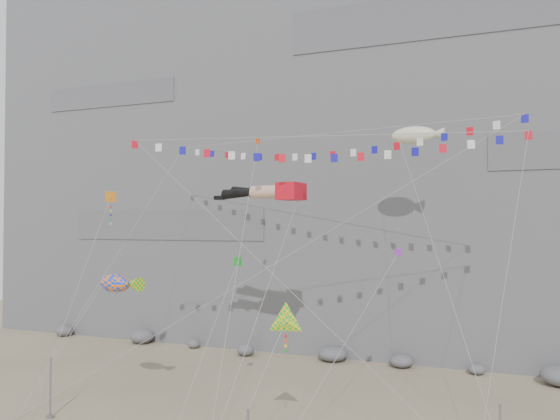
# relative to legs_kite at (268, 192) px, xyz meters

# --- Properties ---
(cliff) EXTENTS (80.00, 28.00, 50.00)m
(cliff) POSITION_rel_legs_kite_xyz_m (1.93, 25.50, 10.58)
(cliff) COLOR slate
(cliff) RESTS_ON ground
(talus_boulders) EXTENTS (60.00, 3.00, 1.20)m
(talus_boulders) POSITION_rel_legs_kite_xyz_m (1.93, 10.50, -13.82)
(talus_boulders) COLOR slate
(talus_boulders) RESTS_ON ground
(anchor_pole_left) EXTENTS (0.12, 0.12, 3.75)m
(anchor_pole_left) POSITION_rel_legs_kite_xyz_m (-10.83, -9.49, -12.55)
(anchor_pole_left) COLOR gray
(anchor_pole_left) RESTS_ON ground
(legs_kite) EXTENTS (7.00, 16.07, 20.34)m
(legs_kite) POSITION_rel_legs_kite_xyz_m (0.00, 0.00, 0.00)
(legs_kite) COLOR red
(legs_kite) RESTS_ON ground
(flag_banner_upper) EXTENTS (29.87, 17.32, 28.57)m
(flag_banner_upper) POSITION_rel_legs_kite_xyz_m (3.00, 3.89, 4.64)
(flag_banner_upper) COLOR red
(flag_banner_upper) RESTS_ON ground
(flag_banner_lower) EXTENTS (25.24, 8.49, 21.04)m
(flag_banner_lower) POSITION_rel_legs_kite_xyz_m (4.71, -2.24, 3.47)
(flag_banner_lower) COLOR red
(flag_banner_lower) RESTS_ON ground
(harlequin_kite) EXTENTS (2.59, 6.38, 15.18)m
(harlequin_kite) POSITION_rel_legs_kite_xyz_m (-10.40, -4.39, -0.42)
(harlequin_kite) COLOR red
(harlequin_kite) RESTS_ON ground
(fish_windsock) EXTENTS (6.26, 5.05, 9.93)m
(fish_windsock) POSITION_rel_legs_kite_xyz_m (-8.54, -6.22, -6.27)
(fish_windsock) COLOR orange
(fish_windsock) RESTS_ON ground
(delta_kite) EXTENTS (2.46, 6.38, 9.12)m
(delta_kite) POSITION_rel_legs_kite_xyz_m (4.56, -8.64, -7.61)
(delta_kite) COLOR yellow
(delta_kite) RESTS_ON ground
(blimp_windsock) EXTENTS (8.40, 15.85, 24.85)m
(blimp_windsock) POSITION_rel_legs_kite_xyz_m (9.71, 5.32, 4.37)
(blimp_windsock) COLOR beige
(blimp_windsock) RESTS_ON ground
(small_kite_a) EXTENTS (2.70, 12.28, 21.71)m
(small_kite_a) POSITION_rel_legs_kite_xyz_m (-0.69, -0.42, 3.14)
(small_kite_a) COLOR #DD4A12
(small_kite_a) RESTS_ON ground
(small_kite_b) EXTENTS (5.14, 12.12, 16.04)m
(small_kite_b) POSITION_rel_legs_kite_xyz_m (9.30, -0.68, -4.37)
(small_kite_b) COLOR purple
(small_kite_b) RESTS_ON ground
(small_kite_c) EXTENTS (1.25, 10.57, 13.82)m
(small_kite_c) POSITION_rel_legs_kite_xyz_m (-0.22, -4.69, -4.83)
(small_kite_c) COLOR #169422
(small_kite_c) RESTS_ON ground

